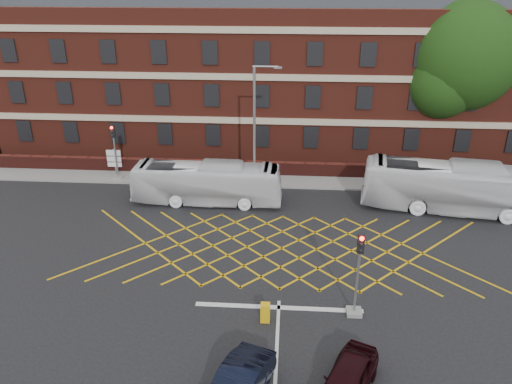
# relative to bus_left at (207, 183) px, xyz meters

# --- Properties ---
(ground) EXTENTS (120.00, 120.00, 0.00)m
(ground) POSITION_rel_bus_left_xyz_m (5.25, -7.88, -1.42)
(ground) COLOR black
(ground) RESTS_ON ground
(victorian_building) EXTENTS (51.00, 12.17, 20.40)m
(victorian_building) POSITION_rel_bus_left_xyz_m (5.49, 14.12, 6.42)
(victorian_building) COLOR maroon
(victorian_building) RESTS_ON ground
(boundary_wall) EXTENTS (56.00, 0.50, 1.10)m
(boundary_wall) POSITION_rel_bus_left_xyz_m (5.25, 5.12, -0.87)
(boundary_wall) COLOR #461612
(boundary_wall) RESTS_ON ground
(far_pavement) EXTENTS (60.00, 3.00, 0.12)m
(far_pavement) POSITION_rel_bus_left_xyz_m (5.25, 4.12, -1.36)
(far_pavement) COLOR slate
(far_pavement) RESTS_ON ground
(box_junction_hatching) EXTENTS (8.22, 8.22, 0.02)m
(box_junction_hatching) POSITION_rel_bus_left_xyz_m (5.25, -5.88, -1.41)
(box_junction_hatching) COLOR #CC990C
(box_junction_hatching) RESTS_ON ground
(stop_line) EXTENTS (8.00, 0.30, 0.02)m
(stop_line) POSITION_rel_bus_left_xyz_m (5.25, -11.38, -1.41)
(stop_line) COLOR silver
(stop_line) RESTS_ON ground
(bus_left) EXTENTS (10.20, 2.54, 2.83)m
(bus_left) POSITION_rel_bus_left_xyz_m (0.00, 0.00, 0.00)
(bus_left) COLOR white
(bus_left) RESTS_ON ground
(bus_right) EXTENTS (12.21, 4.58, 3.32)m
(bus_right) POSITION_rel_bus_left_xyz_m (16.44, -0.15, 0.24)
(bus_right) COLOR white
(bus_right) RESTS_ON ground
(car_maroon) EXTENTS (3.05, 4.24, 1.34)m
(car_maroon) POSITION_rel_bus_left_xyz_m (7.97, -16.41, -0.75)
(car_maroon) COLOR black
(car_maroon) RESTS_ON ground
(deciduous_tree) EXTENTS (8.55, 8.54, 12.78)m
(deciduous_tree) POSITION_rel_bus_left_xyz_m (18.67, 9.68, 6.49)
(deciduous_tree) COLOR black
(deciduous_tree) RESTS_ON ground
(traffic_light_near) EXTENTS (0.70, 0.70, 4.27)m
(traffic_light_near) POSITION_rel_bus_left_xyz_m (8.78, -11.59, 0.35)
(traffic_light_near) COLOR slate
(traffic_light_near) RESTS_ON ground
(traffic_light_far) EXTENTS (0.70, 0.70, 4.27)m
(traffic_light_far) POSITION_rel_bus_left_xyz_m (-7.45, 3.53, 0.35)
(traffic_light_far) COLOR slate
(traffic_light_far) RESTS_ON ground
(street_lamp) EXTENTS (2.25, 1.00, 9.12)m
(street_lamp) POSITION_rel_bus_left_xyz_m (3.23, 1.17, 1.74)
(street_lamp) COLOR slate
(street_lamp) RESTS_ON ground
(direction_signs) EXTENTS (1.10, 0.16, 2.20)m
(direction_signs) POSITION_rel_bus_left_xyz_m (-7.83, 4.13, -0.04)
(direction_signs) COLOR gray
(direction_signs) RESTS_ON ground
(utility_cabinet) EXTENTS (0.43, 0.38, 0.93)m
(utility_cabinet) POSITION_rel_bus_left_xyz_m (4.65, -12.39, -0.95)
(utility_cabinet) COLOR #E1AA0D
(utility_cabinet) RESTS_ON ground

